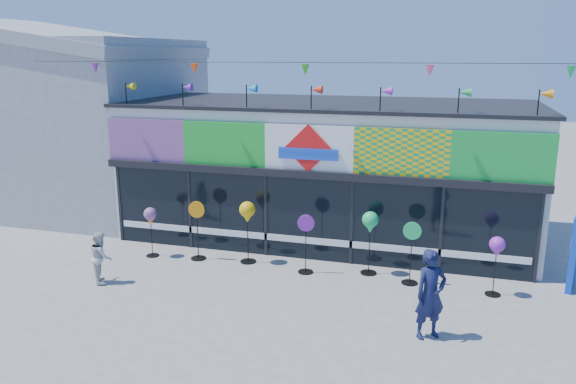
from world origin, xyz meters
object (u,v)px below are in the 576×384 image
at_px(spinner_4, 370,224).
at_px(spinner_6, 497,249).
at_px(spinner_3, 306,242).
at_px(spinner_1, 197,229).
at_px(spinner_5, 411,251).
at_px(blue_sign, 574,251).
at_px(adult_man, 430,294).
at_px(child, 101,257).
at_px(spinner_0, 150,217).
at_px(spinner_2, 247,214).

relative_size(spinner_4, spinner_6, 1.15).
bearing_deg(spinner_3, spinner_6, -1.47).
distance_m(spinner_1, spinner_5, 5.74).
distance_m(spinner_3, spinner_5, 2.64).
relative_size(blue_sign, spinner_6, 1.29).
bearing_deg(spinner_4, adult_man, -61.44).
height_order(spinner_6, adult_man, adult_man).
relative_size(spinner_6, child, 1.11).
bearing_deg(spinner_3, child, -157.12).
relative_size(blue_sign, spinner_4, 1.12).
relative_size(spinner_0, child, 1.09).
distance_m(blue_sign, spinner_3, 6.45).
xyz_separation_m(spinner_6, adult_man, (-1.37, -2.48, -0.23)).
height_order(adult_man, child, adult_man).
xyz_separation_m(spinner_2, spinner_6, (6.26, -0.40, -0.21)).
bearing_deg(spinner_2, spinner_1, -173.82).
relative_size(spinner_2, spinner_5, 1.08).
distance_m(spinner_6, adult_man, 2.85).
bearing_deg(spinner_1, child, -127.25).
bearing_deg(spinner_0, spinner_3, 0.29).
relative_size(spinner_4, spinner_5, 1.05).
bearing_deg(blue_sign, spinner_0, -159.84).
distance_m(blue_sign, spinner_0, 10.86).
bearing_deg(spinner_5, spinner_2, 176.61).
height_order(spinner_0, spinner_1, spinner_1).
bearing_deg(spinner_5, blue_sign, 12.23).
xyz_separation_m(blue_sign, spinner_3, (-6.40, -0.84, -0.11)).
bearing_deg(spinner_1, spinner_3, -2.45).
height_order(blue_sign, spinner_0, blue_sign).
bearing_deg(child, adult_man, -131.32).
relative_size(spinner_1, spinner_6, 1.14).
relative_size(spinner_3, spinner_6, 1.08).
bearing_deg(adult_man, spinner_1, 121.59).
xyz_separation_m(spinner_2, adult_man, (4.89, -2.89, -0.45)).
height_order(spinner_1, adult_man, adult_man).
bearing_deg(blue_sign, child, -150.13).
bearing_deg(spinner_4, blue_sign, 5.33).
bearing_deg(spinner_5, adult_man, -77.94).
xyz_separation_m(spinner_0, adult_man, (7.63, -2.58, -0.21)).
height_order(spinner_0, spinner_5, spinner_5).
height_order(spinner_5, child, spinner_5).
height_order(spinner_5, adult_man, adult_man).
bearing_deg(spinner_3, spinner_4, 13.96).
distance_m(spinner_1, spinner_2, 1.50).
distance_m(blue_sign, spinner_6, 2.07).
distance_m(spinner_1, spinner_6, 7.68).
height_order(spinner_2, spinner_4, spinner_2).
bearing_deg(spinner_2, child, -143.03).
height_order(spinner_1, spinner_2, spinner_2).
relative_size(spinner_1, spinner_5, 1.04).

